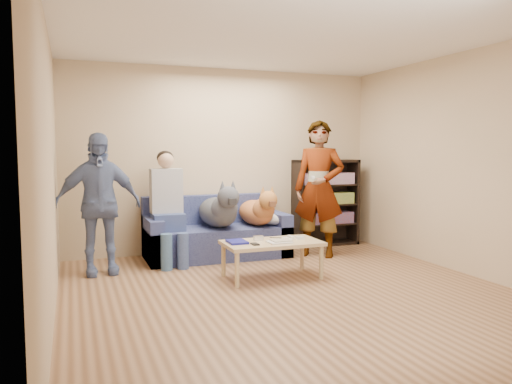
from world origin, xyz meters
name	(u,v)px	position (x,y,z in m)	size (l,w,h in m)	color
ground	(298,297)	(0.00, 0.00, 0.00)	(5.00, 5.00, 0.00)	brown
ceiling	(300,29)	(0.00, 0.00, 2.60)	(5.00, 5.00, 0.00)	white
wall_back	(224,160)	(0.00, 2.50, 1.30)	(4.50, 4.50, 0.00)	tan
wall_left	(48,170)	(-2.25, 0.00, 1.30)	(5.00, 5.00, 0.00)	tan
wall_right	(480,164)	(2.25, 0.00, 1.30)	(5.00, 5.00, 0.00)	tan
blanket	(275,219)	(0.54, 1.89, 0.50)	(0.42, 0.36, 0.15)	silver
person_standing_right	(319,189)	(1.08, 1.64, 0.93)	(0.67, 0.44, 1.85)	gray
person_standing_left	(98,204)	(-1.79, 1.66, 0.83)	(0.97, 0.40, 1.66)	#6977A8
held_controller	(313,177)	(0.88, 1.44, 1.10)	(0.04, 0.13, 0.03)	white
notebook_blue	(237,242)	(-0.36, 0.83, 0.43)	(0.20, 0.26, 0.03)	navy
papers	(279,242)	(0.09, 0.68, 0.43)	(0.26, 0.20, 0.01)	silver
magazine	(281,240)	(0.12, 0.70, 0.44)	(0.22, 0.17, 0.01)	#AB9E89
camera_silver	(258,238)	(-0.08, 0.90, 0.45)	(0.11, 0.06, 0.05)	silver
controller_a	(291,237)	(0.32, 0.88, 0.43)	(0.04, 0.13, 0.03)	white
controller_b	(300,238)	(0.40, 0.80, 0.43)	(0.09, 0.06, 0.03)	silver
headphone_cup_a	(289,240)	(0.24, 0.76, 0.43)	(0.07, 0.07, 0.02)	white
headphone_cup_b	(286,238)	(0.24, 0.84, 0.43)	(0.07, 0.07, 0.02)	white
pen_orange	(276,244)	(0.02, 0.62, 0.42)	(0.01, 0.01, 0.14)	orange
pen_black	(276,238)	(0.16, 0.96, 0.42)	(0.01, 0.01, 0.14)	black
wallet	(255,244)	(-0.21, 0.66, 0.43)	(0.07, 0.12, 0.01)	black
sofa	(216,236)	(-0.25, 2.10, 0.28)	(1.90, 0.85, 0.82)	#515B93
person_seated	(168,203)	(-0.92, 1.97, 0.77)	(0.40, 0.73, 1.47)	#394D7F
dog_gray	(220,210)	(-0.25, 1.91, 0.66)	(0.45, 1.27, 0.66)	#45484E
dog_tan	(258,211)	(0.29, 1.90, 0.63)	(0.39, 1.16, 0.57)	#C4783C
coffee_table	(272,245)	(0.04, 0.78, 0.37)	(1.10, 0.60, 0.42)	tan
bookshelf	(325,201)	(1.55, 2.33, 0.68)	(1.00, 0.34, 1.30)	black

